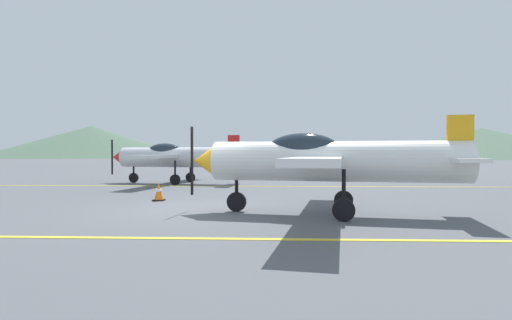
# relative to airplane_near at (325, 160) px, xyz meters

# --- Properties ---
(ground_plane) EXTENTS (400.00, 400.00, 0.00)m
(ground_plane) POSITION_rel_airplane_near_xyz_m (-3.44, 0.76, -1.38)
(ground_plane) COLOR #54565B
(apron_line_near) EXTENTS (80.00, 0.16, 0.01)m
(apron_line_near) POSITION_rel_airplane_near_xyz_m (-3.44, -3.07, -1.38)
(apron_line_near) COLOR yellow
(apron_line_near) RESTS_ON ground_plane
(apron_line_far) EXTENTS (80.00, 0.16, 0.01)m
(apron_line_far) POSITION_rel_airplane_near_xyz_m (-3.44, 8.58, -1.38)
(apron_line_far) COLOR yellow
(apron_line_far) RESTS_ON ground_plane
(airplane_near) EXTENTS (7.18, 8.22, 2.46)m
(airplane_near) POSITION_rel_airplane_near_xyz_m (0.00, 0.00, 0.00)
(airplane_near) COLOR white
(airplane_near) RESTS_ON ground_plane
(airplane_mid) EXTENTS (7.18, 8.22, 2.46)m
(airplane_mid) POSITION_rel_airplane_near_xyz_m (-6.39, 10.38, 0.00)
(airplane_mid) COLOR silver
(airplane_mid) RESTS_ON ground_plane
(airplane_far) EXTENTS (7.18, 8.22, 2.46)m
(airplane_far) POSITION_rel_airplane_near_xyz_m (2.64, 19.78, 0.00)
(airplane_far) COLOR silver
(airplane_far) RESTS_ON ground_plane
(traffic_cone_front) EXTENTS (0.36, 0.36, 0.59)m
(traffic_cone_front) POSITION_rel_airplane_near_xyz_m (-5.06, 2.77, -1.10)
(traffic_cone_front) COLOR black
(traffic_cone_front) RESTS_ON ground_plane
(hill_left) EXTENTS (73.88, 73.88, 11.77)m
(hill_left) POSITION_rel_airplane_near_xyz_m (-68.80, 137.78, 4.50)
(hill_left) COLOR #4C6651
(hill_left) RESTS_ON ground_plane
(hill_centerleft) EXTENTS (68.63, 68.63, 9.21)m
(hill_centerleft) POSITION_rel_airplane_near_xyz_m (61.50, 115.27, 3.22)
(hill_centerleft) COLOR #4C6651
(hill_centerleft) RESTS_ON ground_plane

